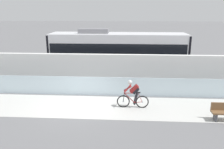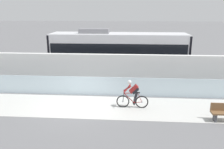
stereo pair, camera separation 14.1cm
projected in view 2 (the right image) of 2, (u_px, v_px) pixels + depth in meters
The scene contains 8 objects.
ground_plane at pixel (78, 106), 13.26m from camera, with size 200.00×200.00×0.00m, color slate.
bike_path_deck at pixel (78, 106), 13.26m from camera, with size 32.00×3.20×0.01m, color beige.
glass_parapet at pixel (84, 86), 14.88m from camera, with size 32.00×0.05×1.21m, color silver.
concrete_barrier_wall at pixel (88, 70), 16.45m from camera, with size 32.00×0.36×2.33m, color silver.
tram_rail_near at pixel (94, 76), 19.15m from camera, with size 32.00×0.08×0.01m, color #595654.
tram_rail_far at pixel (96, 72), 20.53m from camera, with size 32.00×0.08×0.01m, color #595654.
tram at pixel (118, 52), 19.20m from camera, with size 11.06×2.54×3.81m.
cyclist_on_bike at pixel (133, 95), 12.83m from camera, with size 1.77×0.58×1.61m.
Camera 2 is at (2.82, -12.12, 5.30)m, focal length 37.41 mm.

